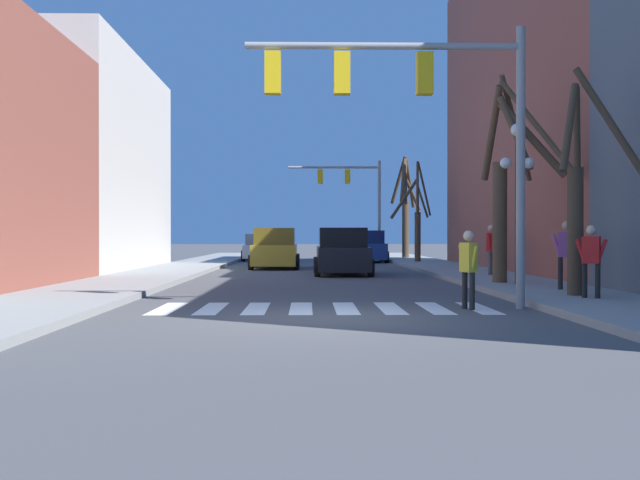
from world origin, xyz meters
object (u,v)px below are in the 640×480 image
object	(u,v)px
car_driving_toward_lane	(367,247)
street_tree_left_near	(417,217)
traffic_signal_near	(416,101)
street_tree_right_far	(406,205)
car_at_intersection	(275,250)
pedestrian_on_left_sidewalk	(468,263)
street_tree_left_mid	(579,196)
car_driving_away_lane	(261,248)
street_tree_left_far	(508,180)
street_lamp_right_corner	(517,170)
pedestrian_near_right_corner	(591,255)
pedestrian_waiting_at_curb	(491,245)
traffic_signal_far	(353,189)
pedestrian_crossing_street	(567,249)
car_parked_right_mid	(342,253)

from	to	relation	value
car_driving_toward_lane	street_tree_left_near	xyz separation A→B (m)	(2.27, -3.33, 1.62)
traffic_signal_near	street_tree_right_far	xyz separation A→B (m)	(3.78, 30.20, -0.85)
car_at_intersection	pedestrian_on_left_sidewalk	bearing A→B (deg)	13.98
street_tree_left_near	street_tree_left_mid	xyz separation A→B (m)	(0.40, -21.91, -0.08)
car_driving_away_lane	pedestrian_on_left_sidewalk	distance (m)	29.93
traffic_signal_near	street_tree_left_far	world-z (taller)	street_tree_left_far
street_lamp_right_corner	pedestrian_near_right_corner	bearing A→B (deg)	-86.86
pedestrian_waiting_at_curb	pedestrian_on_left_sidewalk	distance (m)	10.75
street_tree_left_far	traffic_signal_far	bearing A→B (deg)	97.24
pedestrian_waiting_at_curb	street_tree_left_far	xyz separation A→B (m)	(-0.52, -4.06, 1.90)
pedestrian_crossing_street	street_tree_left_far	distance (m)	3.51
car_driving_toward_lane	pedestrian_near_right_corner	size ratio (longest dim) A/B	2.77
street_tree_left_far	street_tree_right_far	world-z (taller)	street_tree_right_far
traffic_signal_near	car_at_intersection	xyz separation A→B (m)	(-3.63, 18.57, -3.33)
car_driving_toward_lane	pedestrian_crossing_street	world-z (taller)	pedestrian_crossing_street
traffic_signal_near	traffic_signal_far	size ratio (longest dim) A/B	0.95
car_driving_toward_lane	pedestrian_on_left_sidewalk	world-z (taller)	car_driving_toward_lane
pedestrian_near_right_corner	street_tree_left_near	bearing A→B (deg)	-57.11
pedestrian_on_left_sidewalk	street_lamp_right_corner	bearing A→B (deg)	-44.65
street_tree_right_far	car_driving_away_lane	bearing A→B (deg)	-173.46
car_at_intersection	car_driving_away_lane	world-z (taller)	car_at_intersection
traffic_signal_far	street_tree_left_far	bearing A→B (deg)	-82.76
traffic_signal_near	street_tree_left_mid	bearing A→B (deg)	21.39
car_driving_away_lane	street_tree_left_mid	xyz separation A→B (m)	(8.77, -27.70, 1.62)
street_lamp_right_corner	car_driving_away_lane	xyz separation A→B (m)	(-8.49, 23.78, -2.52)
pedestrian_near_right_corner	street_tree_right_far	world-z (taller)	street_tree_right_far
street_lamp_right_corner	street_tree_left_mid	world-z (taller)	street_tree_left_mid
pedestrian_on_left_sidewalk	street_tree_left_near	xyz separation A→B (m)	(2.42, 23.54, 1.51)
street_tree_left_far	street_lamp_right_corner	bearing A→B (deg)	-85.58
car_parked_right_mid	street_tree_left_far	distance (m)	8.66
street_lamp_right_corner	street_tree_left_mid	xyz separation A→B (m)	(0.28, -3.92, -0.90)
car_driving_toward_lane	traffic_signal_near	bearing A→B (deg)	177.48
car_parked_right_mid	car_driving_away_lane	world-z (taller)	car_parked_right_mid
traffic_signal_far	car_driving_away_lane	bearing A→B (deg)	-178.10
traffic_signal_far	pedestrian_waiting_at_curb	distance (m)	19.74
car_at_intersection	pedestrian_crossing_street	bearing A→B (deg)	27.03
pedestrian_near_right_corner	street_tree_left_far	distance (m)	5.75
street_tree_left_near	street_tree_left_far	bearing A→B (deg)	-89.79
pedestrian_waiting_at_curb	street_tree_left_near	distance (m)	13.29
street_tree_left_near	car_driving_away_lane	bearing A→B (deg)	145.35
car_driving_away_lane	street_tree_left_mid	size ratio (longest dim) A/B	0.91
street_tree_right_far	traffic_signal_far	bearing A→B (deg)	-165.76
pedestrian_crossing_street	pedestrian_on_left_sidewalk	world-z (taller)	pedestrian_crossing_street
traffic_signal_near	car_parked_right_mid	size ratio (longest dim) A/B	1.26
car_at_intersection	pedestrian_crossing_street	xyz separation A→B (m)	(7.80, -15.30, 0.30)
traffic_signal_near	street_tree_left_near	bearing A→B (deg)	81.62
car_driving_toward_lane	street_tree_left_near	bearing A→B (deg)	-145.73
pedestrian_waiting_at_curb	pedestrian_crossing_street	distance (m)	6.93
street_lamp_right_corner	car_at_intersection	distance (m)	15.18
traffic_signal_near	street_tree_left_mid	world-z (taller)	traffic_signal_near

